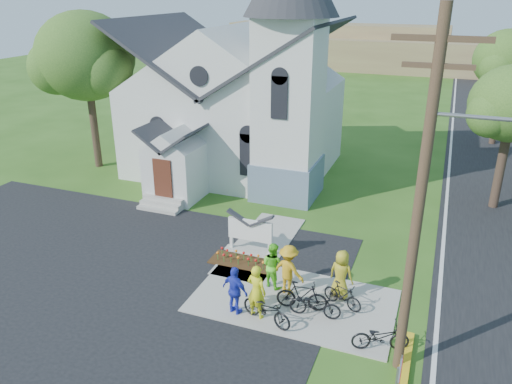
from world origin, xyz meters
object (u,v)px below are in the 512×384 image
at_px(cyclist_0, 257,291).
at_px(cyclist_3, 289,270).
at_px(church_sign, 250,231).
at_px(utility_pole, 423,196).
at_px(bike_1, 302,296).
at_px(stop_sign, 398,382).
at_px(cyclist_4, 341,274).
at_px(bike_4, 380,337).
at_px(cyclist_1, 273,265).
at_px(bike_2, 315,305).
at_px(bike_0, 267,309).
at_px(bike_3, 343,295).
at_px(cyclist_2, 235,290).

relative_size(cyclist_0, cyclist_3, 1.02).
relative_size(church_sign, cyclist_3, 1.17).
height_order(utility_pole, bike_1, utility_pole).
height_order(stop_sign, cyclist_4, stop_sign).
height_order(church_sign, bike_4, church_sign).
height_order(cyclist_1, cyclist_3, cyclist_3).
relative_size(bike_2, bike_4, 1.00).
bearing_deg(church_sign, stop_sign, -48.12).
bearing_deg(bike_2, church_sign, 42.33).
distance_m(bike_0, cyclist_4, 3.05).
bearing_deg(cyclist_0, cyclist_1, -74.56).
height_order(church_sign, bike_3, church_sign).
bearing_deg(bike_4, church_sign, 35.09).
bearing_deg(stop_sign, cyclist_4, 114.02).
xyz_separation_m(cyclist_2, bike_3, (3.29, 1.63, -0.42)).
height_order(utility_pole, cyclist_4, utility_pole).
xyz_separation_m(cyclist_0, bike_0, (0.43, -0.19, -0.46)).
relative_size(utility_pole, bike_1, 5.69).
bearing_deg(cyclist_3, utility_pole, 166.11).
height_order(utility_pole, cyclist_1, utility_pole).
xyz_separation_m(bike_0, bike_4, (3.65, -0.02, -0.04)).
bearing_deg(cyclist_3, bike_0, 101.98).
bearing_deg(cyclist_2, cyclist_0, -158.04).
xyz_separation_m(bike_1, bike_2, (0.53, -0.24, -0.07)).
bearing_deg(stop_sign, cyclist_0, 144.89).
bearing_deg(cyclist_4, cyclist_0, 57.12).
bearing_deg(bike_4, cyclist_3, 42.14).
height_order(stop_sign, cyclist_1, stop_sign).
distance_m(cyclist_2, bike_3, 3.70).
bearing_deg(cyclist_3, church_sign, -28.25).
bearing_deg(bike_0, cyclist_3, 13.93).
xyz_separation_m(bike_1, cyclist_4, (1.06, 1.21, 0.38)).
distance_m(church_sign, cyclist_1, 2.68).
relative_size(bike_3, cyclist_4, 0.83).
relative_size(stop_sign, cyclist_2, 1.42).
distance_m(church_sign, utility_pole, 9.18).
relative_size(stop_sign, bike_1, 1.41).
height_order(church_sign, bike_1, church_sign).
xyz_separation_m(bike_3, cyclist_4, (-0.20, 0.58, 0.45)).
relative_size(cyclist_3, cyclist_4, 1.04).
distance_m(bike_1, bike_4, 3.01).
bearing_deg(church_sign, cyclist_2, -75.16).
height_order(bike_0, cyclist_2, cyclist_2).
relative_size(stop_sign, cyclist_3, 1.32).
height_order(stop_sign, bike_0, stop_sign).
height_order(cyclist_0, bike_2, cyclist_0).
distance_m(church_sign, cyclist_3, 3.31).
bearing_deg(bike_2, bike_1, 60.41).
bearing_deg(bike_2, bike_0, 117.04).
bearing_deg(bike_3, cyclist_4, 41.13).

